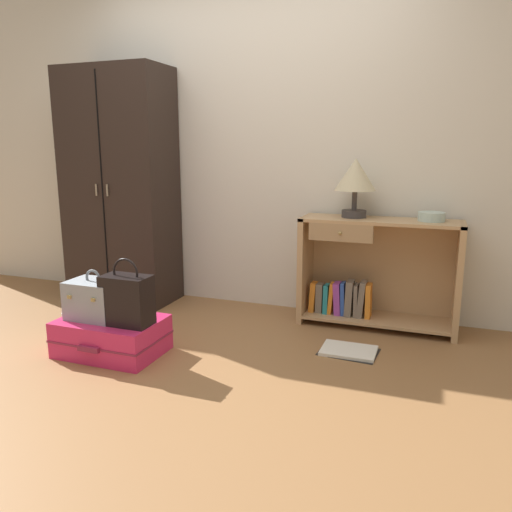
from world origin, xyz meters
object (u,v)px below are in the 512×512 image
at_px(suitcase_large, 112,336).
at_px(bottle, 69,325).
at_px(table_lamp, 355,178).
at_px(open_book_on_floor, 349,351).
at_px(bowl, 432,217).
at_px(bookshelf, 372,274).
at_px(wardrobe, 120,188).
at_px(handbag, 127,299).
at_px(train_case, 94,299).

xyz_separation_m(suitcase_large, bottle, (-0.40, 0.09, -0.01)).
xyz_separation_m(table_lamp, bottle, (-1.68, -0.99, -0.94)).
height_order(suitcase_large, open_book_on_floor, suitcase_large).
bearing_deg(open_book_on_floor, bowl, 53.58).
xyz_separation_m(bowl, bottle, (-2.19, -0.99, -0.70)).
distance_m(bowl, suitcase_large, 2.20).
xyz_separation_m(table_lamp, bowl, (0.51, -0.00, -0.25)).
relative_size(bookshelf, suitcase_large, 1.74).
bearing_deg(open_book_on_floor, bookshelf, 84.64).
height_order(table_lamp, suitcase_large, table_lamp).
distance_m(suitcase_large, open_book_on_floor, 1.46).
height_order(bookshelf, bowl, bowl).
xyz_separation_m(wardrobe, bookshelf, (2.01, 0.06, -0.55)).
distance_m(wardrobe, table_lamp, 1.87).
height_order(bookshelf, handbag, bookshelf).
relative_size(table_lamp, suitcase_large, 0.65).
xyz_separation_m(wardrobe, open_book_on_floor, (1.96, -0.49, -0.92)).
relative_size(table_lamp, bowl, 2.33).
xyz_separation_m(suitcase_large, handbag, (0.16, -0.04, 0.26)).
bearing_deg(bottle, suitcase_large, -12.72).
bearing_deg(wardrobe, train_case, -64.14).
distance_m(handbag, bottle, 0.64).
relative_size(bowl, bottle, 0.84).
relative_size(table_lamp, train_case, 1.32).
height_order(suitcase_large, train_case, train_case).
xyz_separation_m(table_lamp, handbag, (-1.12, -1.13, -0.67)).
bearing_deg(bookshelf, bottle, -151.71).
distance_m(wardrobe, open_book_on_floor, 2.22).
bearing_deg(suitcase_large, handbag, -15.09).
bearing_deg(open_book_on_floor, wardrobe, 165.84).
height_order(handbag, bottle, handbag).
height_order(wardrobe, open_book_on_floor, wardrobe).
distance_m(wardrobe, bookshelf, 2.09).
bearing_deg(bowl, bookshelf, -178.72).
xyz_separation_m(bowl, open_book_on_floor, (-0.42, -0.57, -0.79)).
distance_m(suitcase_large, handbag, 0.31).
relative_size(suitcase_large, open_book_on_floor, 1.69).
bearing_deg(bowl, handbag, -145.41).
relative_size(bookshelf, train_case, 3.51).
relative_size(bookshelf, handbag, 2.71).
bearing_deg(bottle, train_case, -19.12).
xyz_separation_m(train_case, handbag, (0.25, -0.03, 0.03)).
height_order(bowl, handbag, bowl).
relative_size(wardrobe, table_lamp, 4.55).
xyz_separation_m(wardrobe, bottle, (0.19, -0.92, -0.83)).
relative_size(bowl, open_book_on_floor, 0.48).
relative_size(bowl, handbag, 0.44).
bearing_deg(bottle, table_lamp, 30.66).
distance_m(wardrobe, suitcase_large, 1.43).
height_order(wardrobe, suitcase_large, wardrobe).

